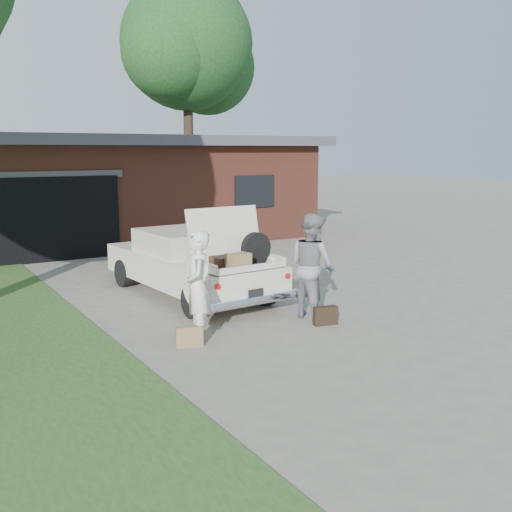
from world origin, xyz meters
TOP-DOWN VIEW (x-y plane):
  - ground at (0.00, 0.00)m, footprint 90.00×90.00m
  - house at (0.98, 11.47)m, footprint 12.80×7.80m
  - tree_right at (6.98, 17.69)m, footprint 6.84×5.94m
  - sedan at (-0.23, 2.70)m, footprint 2.04×4.64m
  - woman_left at (-1.42, -0.03)m, footprint 0.62×0.73m
  - woman_right at (0.86, 0.16)m, footprint 0.76×0.94m
  - suitcase_left at (-1.63, -0.16)m, footprint 0.42×0.25m
  - suitcase_right at (0.78, -0.34)m, footprint 0.43×0.22m

SIDE VIEW (x-z plane):
  - ground at x=0.00m, z-range 0.00..0.00m
  - suitcase_left at x=-1.63m, z-range 0.00..0.31m
  - suitcase_right at x=0.78m, z-range 0.00..0.31m
  - sedan at x=-0.23m, z-range -0.27..1.60m
  - woman_left at x=-1.42m, z-range 0.00..1.70m
  - woman_right at x=0.86m, z-range 0.00..1.83m
  - house at x=0.98m, z-range 0.02..3.32m
  - tree_right at x=6.98m, z-range 1.98..12.54m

